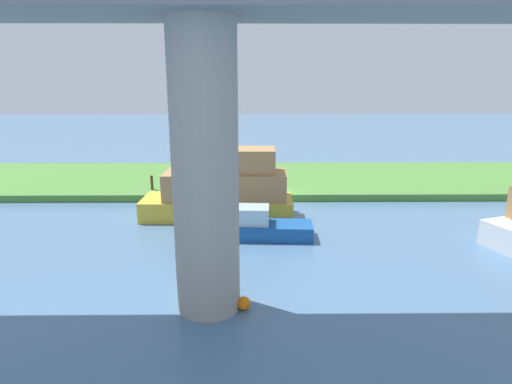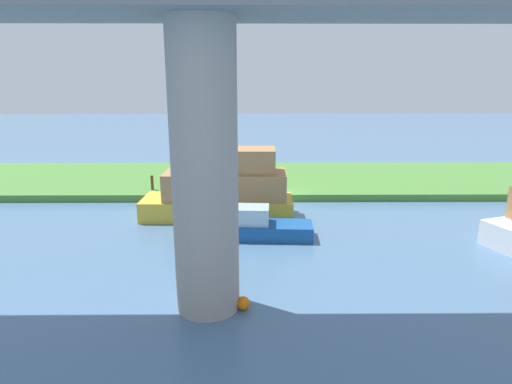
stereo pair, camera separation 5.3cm
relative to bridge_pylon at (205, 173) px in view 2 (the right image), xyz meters
The scene contains 8 objects.
ground_plane 15.29m from the bridge_pylon, 101.01° to the right, with size 160.00×160.00×0.00m, color #4C7093.
grassy_bank 20.92m from the bridge_pylon, 97.79° to the right, with size 80.00×12.00×0.50m, color #4C8438.
bridge_pylon is the anchor object (origin of this frame).
person_on_bank 16.86m from the bridge_pylon, 88.60° to the right, with size 0.42×0.42×1.39m.
mooring_post 17.18m from the bridge_pylon, 70.61° to the right, with size 0.20×0.20×1.04m, color brown.
motorboat_white 11.37m from the bridge_pylon, 89.09° to the right, with size 9.11×3.24×4.62m.
motorboat_red 8.75m from the bridge_pylon, 106.02° to the right, with size 5.17×2.08×1.69m.
marker_buoy 4.96m from the bridge_pylon, 169.49° to the left, with size 0.50×0.50×0.50m, color orange.
Camera 2 is at (1.13, 28.69, 8.12)m, focal length 30.48 mm.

